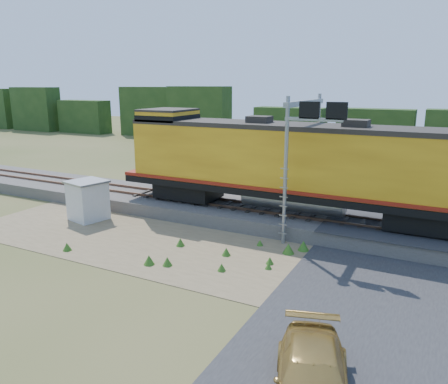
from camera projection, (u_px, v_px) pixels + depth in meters
The scene contains 11 objects.
ground at pixel (220, 258), 20.56m from camera, with size 140.00×140.00×0.00m, color #475123.
ballast at pixel (268, 217), 25.64m from camera, with size 70.00×5.00×0.80m, color slate.
rails at pixel (268, 209), 25.53m from camera, with size 70.00×1.54×0.16m.
dirt_shoulder at pixel (190, 247), 21.88m from camera, with size 26.00×8.00×0.03m, color #8C7754.
road at pixel (378, 280), 18.07m from camera, with size 7.00×66.00×0.86m.
tree_line_north at pixel (367, 126), 52.59m from camera, with size 130.00×3.00×6.50m.
weed_clumps at pixel (160, 245), 22.21m from camera, with size 15.00×6.20×0.56m, color #34651D, non-canonical shape.
locomotive at pixel (289, 163), 24.33m from camera, with size 21.34×3.25×5.51m.
shed at pixel (88, 200), 26.12m from camera, with size 2.43×2.43×2.40m.
signal_gantry at pixel (307, 132), 22.76m from camera, with size 2.95×6.20×7.43m.
car at pixel (312, 380), 11.06m from camera, with size 1.92×4.71×1.37m, color #B38E42.
Camera 1 is at (8.97, -16.98, 7.99)m, focal length 35.00 mm.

